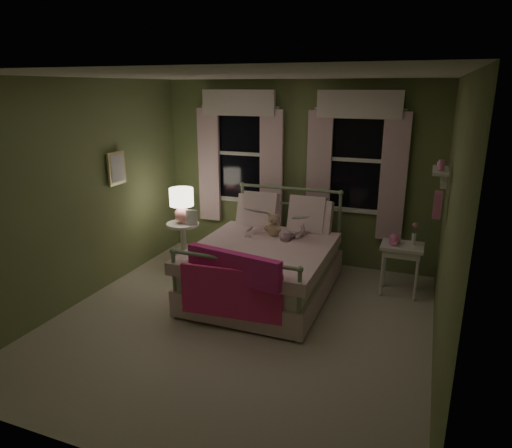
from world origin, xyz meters
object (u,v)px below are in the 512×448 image
at_px(child_left, 257,211).
at_px(table_lamp, 182,202).
at_px(bed, 266,264).
at_px(teddy_bear, 273,227).
at_px(nightstand_right, 402,252).
at_px(child_right, 298,216).
at_px(nightstand_left, 183,239).

height_order(child_left, table_lamp, child_left).
xyz_separation_m(bed, table_lamp, (-1.40, 0.40, 0.57)).
relative_size(teddy_bear, nightstand_right, 0.47).
distance_m(bed, child_right, 0.74).
distance_m(bed, child_left, 0.75).
bearing_deg(table_lamp, bed, -15.92).
xyz_separation_m(bed, nightstand_right, (1.57, 0.56, 0.17)).
bearing_deg(bed, table_lamp, 164.08).
bearing_deg(nightstand_left, child_right, 0.73).
relative_size(child_right, nightstand_right, 1.10).
distance_m(table_lamp, nightstand_right, 3.00).
relative_size(child_left, nightstand_right, 1.15).
height_order(teddy_bear, table_lamp, table_lamp).
distance_m(bed, table_lamp, 1.57).
height_order(child_left, child_right, child_left).
bearing_deg(table_lamp, teddy_bear, -5.57).
xyz_separation_m(teddy_bear, nightstand_left, (-1.40, 0.14, -0.37)).
bearing_deg(bed, child_right, 56.40).
height_order(child_right, teddy_bear, child_right).
height_order(nightstand_left, table_lamp, table_lamp).
bearing_deg(child_left, nightstand_left, 5.30).
height_order(bed, teddy_bear, bed).
relative_size(bed, child_right, 2.89).
bearing_deg(nightstand_left, teddy_bear, -5.57).
distance_m(bed, nightstand_right, 1.67).
xyz_separation_m(table_lamp, nightstand_right, (2.97, 0.17, -0.40)).
bearing_deg(bed, nightstand_right, 19.84).
bearing_deg(teddy_bear, table_lamp, 174.43).
height_order(child_left, nightstand_right, child_left).
relative_size(child_left, table_lamp, 1.49).
distance_m(bed, teddy_bear, 0.49).
xyz_separation_m(child_right, table_lamp, (-1.68, -0.02, 0.03)).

